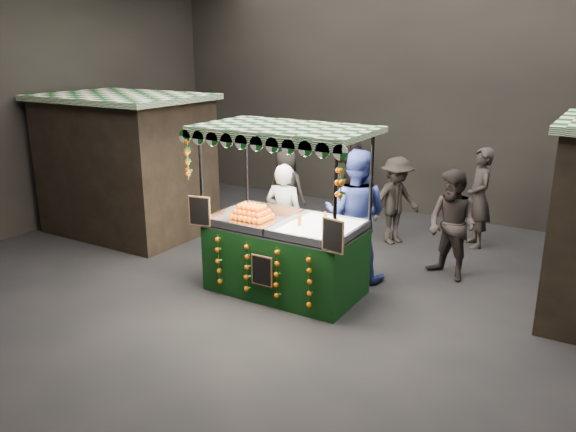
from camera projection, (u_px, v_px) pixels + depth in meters
The scene contains 14 objects.
ground at pixel (302, 297), 8.17m from camera, with size 12.00×12.00×0.00m, color black.
market_hall at pixel (304, 52), 7.20m from camera, with size 12.10×10.10×5.05m.
neighbour_stall_left at pixel (127, 164), 10.78m from camera, with size 3.00×2.20×2.60m.
juice_stall at pixel (285, 243), 8.13m from camera, with size 2.49×1.47×2.41m.
vendor_grey at pixel (284, 217), 8.99m from camera, with size 0.67×0.49×1.72m.
vendor_blue at pixel (355, 215), 8.59m from camera, with size 1.10×0.92×2.01m.
shopper_0 at pixel (201, 167), 12.67m from camera, with size 0.67×0.48×1.73m.
shopper_1 at pixel (452, 225), 8.63m from camera, with size 1.01×0.92×1.70m.
shopper_2 at pixel (355, 178), 12.04m from camera, with size 0.96×0.84×1.56m.
shopper_3 at pixel (396, 201), 10.21m from camera, with size 1.00×1.18×1.58m.
shopper_4 at pixel (286, 189), 11.09m from camera, with size 0.77×0.52×1.54m.
shopper_5 at pixel (576, 228), 8.35m from camera, with size 0.89×1.73×1.79m.
shopper_6 at pixel (479, 198), 10.01m from camera, with size 0.69×0.78×1.78m.
shopper_7 at pixel (342, 192), 10.70m from camera, with size 0.63×1.03×1.63m.
Camera 1 is at (3.67, -6.53, 3.46)m, focal length 35.61 mm.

